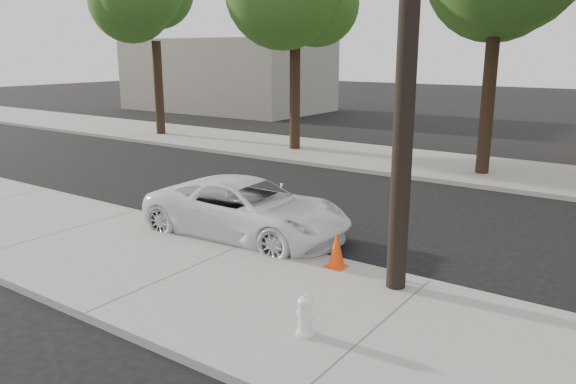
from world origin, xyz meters
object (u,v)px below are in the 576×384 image
object	(u,v)px
police_cruiser	(247,209)
traffic_cone	(337,250)
utility_pole	(409,17)
fire_hydrant	(305,316)

from	to	relation	value
police_cruiser	traffic_cone	size ratio (longest dim) A/B	6.78
utility_pole	police_cruiser	size ratio (longest dim) A/B	1.85
utility_pole	traffic_cone	world-z (taller)	utility_pole
utility_pole	traffic_cone	distance (m)	4.41
police_cruiser	fire_hydrant	xyz separation A→B (m)	(3.75, -3.30, -0.24)
utility_pole	traffic_cone	xyz separation A→B (m)	(-1.32, 0.20, -4.20)
utility_pole	police_cruiser	bearing A→B (deg)	167.06
utility_pole	fire_hydrant	bearing A→B (deg)	-98.71
police_cruiser	traffic_cone	xyz separation A→B (m)	(2.79, -0.75, -0.18)
fire_hydrant	traffic_cone	xyz separation A→B (m)	(-0.96, 2.56, 0.06)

